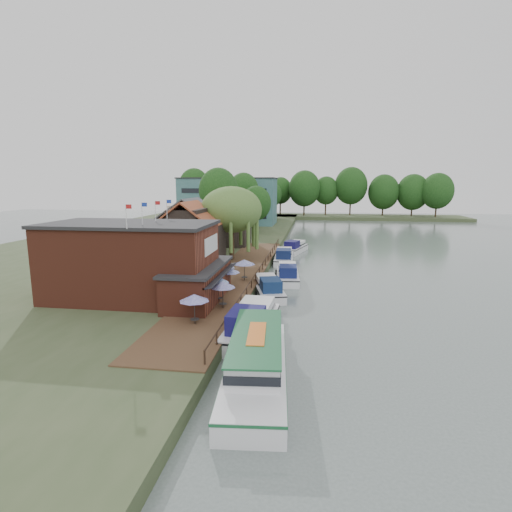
{
  "coord_description": "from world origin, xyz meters",
  "views": [
    {
      "loc": [
        1.04,
        -35.78,
        11.87
      ],
      "look_at": [
        -6.0,
        12.0,
        3.0
      ],
      "focal_mm": 28.0,
      "sensor_mm": 36.0,
      "label": 1
    }
  ],
  "objects_px": {
    "willow": "(232,224)",
    "cruiser_1": "(268,285)",
    "cottage_b": "(191,226)",
    "cruiser_4": "(295,246)",
    "tour_boat": "(256,359)",
    "swan": "(281,371)",
    "pub": "(151,261)",
    "cottage_a": "(190,234)",
    "umbrella_0": "(194,309)",
    "umbrella_5": "(244,270)",
    "hotel_block": "(229,201)",
    "cruiser_3": "(284,255)",
    "umbrella_2": "(219,289)",
    "umbrella_4": "(226,274)",
    "umbrella_3": "(229,279)",
    "cottage_c": "(228,221)",
    "cruiser_2": "(288,272)",
    "umbrella_1": "(223,295)"
  },
  "relations": [
    {
      "from": "tour_boat",
      "to": "swan",
      "type": "height_order",
      "value": "tour_boat"
    },
    {
      "from": "pub",
      "to": "cottage_c",
      "type": "xyz_separation_m",
      "value": [
        0.0,
        34.0,
        0.6
      ]
    },
    {
      "from": "cottage_b",
      "to": "swan",
      "type": "xyz_separation_m",
      "value": [
        17.2,
        -36.45,
        -5.03
      ]
    },
    {
      "from": "umbrella_4",
      "to": "cruiser_3",
      "type": "bearing_deg",
      "value": 75.28
    },
    {
      "from": "cruiser_1",
      "to": "cruiser_3",
      "type": "bearing_deg",
      "value": 73.6
    },
    {
      "from": "cottage_b",
      "to": "cruiser_4",
      "type": "distance_m",
      "value": 18.61
    },
    {
      "from": "cruiser_1",
      "to": "pub",
      "type": "bearing_deg",
      "value": -164.06
    },
    {
      "from": "cottage_b",
      "to": "cruiser_3",
      "type": "bearing_deg",
      "value": -2.64
    },
    {
      "from": "cottage_b",
      "to": "umbrella_1",
      "type": "height_order",
      "value": "cottage_b"
    },
    {
      "from": "umbrella_5",
      "to": "swan",
      "type": "relative_size",
      "value": 5.55
    },
    {
      "from": "umbrella_1",
      "to": "umbrella_4",
      "type": "bearing_deg",
      "value": 100.62
    },
    {
      "from": "cruiser_4",
      "to": "tour_boat",
      "type": "distance_m",
      "value": 46.46
    },
    {
      "from": "hotel_block",
      "to": "umbrella_3",
      "type": "relative_size",
      "value": 10.69
    },
    {
      "from": "cottage_b",
      "to": "willow",
      "type": "xyz_separation_m",
      "value": [
        7.5,
        -5.0,
        0.96
      ]
    },
    {
      "from": "cottage_a",
      "to": "cottage_c",
      "type": "height_order",
      "value": "same"
    },
    {
      "from": "cottage_c",
      "to": "willow",
      "type": "xyz_separation_m",
      "value": [
        3.5,
        -14.0,
        0.96
      ]
    },
    {
      "from": "cottage_a",
      "to": "umbrella_0",
      "type": "distance_m",
      "value": 22.62
    },
    {
      "from": "umbrella_3",
      "to": "tour_boat",
      "type": "height_order",
      "value": "umbrella_3"
    },
    {
      "from": "umbrella_1",
      "to": "cruiser_3",
      "type": "bearing_deg",
      "value": 82.83
    },
    {
      "from": "umbrella_2",
      "to": "umbrella_4",
      "type": "bearing_deg",
      "value": 96.41
    },
    {
      "from": "cruiser_4",
      "to": "tour_boat",
      "type": "relative_size",
      "value": 0.7
    },
    {
      "from": "pub",
      "to": "cruiser_1",
      "type": "distance_m",
      "value": 12.59
    },
    {
      "from": "pub",
      "to": "umbrella_1",
      "type": "distance_m",
      "value": 7.93
    },
    {
      "from": "cottage_a",
      "to": "umbrella_3",
      "type": "height_order",
      "value": "cottage_a"
    },
    {
      "from": "willow",
      "to": "cruiser_1",
      "type": "bearing_deg",
      "value": -63.6
    },
    {
      "from": "cottage_b",
      "to": "cruiser_1",
      "type": "relative_size",
      "value": 1.05
    },
    {
      "from": "umbrella_3",
      "to": "swan",
      "type": "height_order",
      "value": "umbrella_3"
    },
    {
      "from": "umbrella_0",
      "to": "umbrella_1",
      "type": "xyz_separation_m",
      "value": [
        1.25,
        4.26,
        0.0
      ]
    },
    {
      "from": "pub",
      "to": "umbrella_2",
      "type": "distance_m",
      "value": 6.93
    },
    {
      "from": "cottage_b",
      "to": "umbrella_0",
      "type": "xyz_separation_m",
      "value": [
        10.04,
        -31.29,
        -2.96
      ]
    },
    {
      "from": "cruiser_1",
      "to": "cruiser_3",
      "type": "distance_m",
      "value": 18.04
    },
    {
      "from": "pub",
      "to": "umbrella_0",
      "type": "height_order",
      "value": "pub"
    },
    {
      "from": "cruiser_3",
      "to": "cruiser_4",
      "type": "height_order",
      "value": "cruiser_3"
    },
    {
      "from": "umbrella_2",
      "to": "umbrella_4",
      "type": "distance_m",
      "value": 6.41
    },
    {
      "from": "cruiser_2",
      "to": "umbrella_0",
      "type": "bearing_deg",
      "value": -111.89
    },
    {
      "from": "umbrella_2",
      "to": "cruiser_1",
      "type": "distance_m",
      "value": 7.77
    },
    {
      "from": "pub",
      "to": "cottage_a",
      "type": "height_order",
      "value": "cottage_a"
    },
    {
      "from": "cottage_a",
      "to": "swan",
      "type": "distance_m",
      "value": 30.44
    },
    {
      "from": "cottage_a",
      "to": "cruiser_2",
      "type": "distance_m",
      "value": 13.71
    },
    {
      "from": "cruiser_1",
      "to": "tour_boat",
      "type": "distance_m",
      "value": 18.86
    },
    {
      "from": "umbrella_5",
      "to": "cruiser_1",
      "type": "distance_m",
      "value": 3.63
    },
    {
      "from": "cottage_a",
      "to": "cottage_b",
      "type": "xyz_separation_m",
      "value": [
        -3.0,
        10.0,
        0.0
      ]
    },
    {
      "from": "cottage_c",
      "to": "cruiser_3",
      "type": "relative_size",
      "value": 0.88
    },
    {
      "from": "umbrella_0",
      "to": "cottage_c",
      "type": "bearing_deg",
      "value": 98.52
    },
    {
      "from": "pub",
      "to": "umbrella_0",
      "type": "bearing_deg",
      "value": -46.16
    },
    {
      "from": "willow",
      "to": "cottage_a",
      "type": "bearing_deg",
      "value": -131.99
    },
    {
      "from": "cruiser_2",
      "to": "cruiser_4",
      "type": "distance_m",
      "value": 20.94
    },
    {
      "from": "hotel_block",
      "to": "cruiser_2",
      "type": "bearing_deg",
      "value": -71.05
    },
    {
      "from": "hotel_block",
      "to": "cruiser_2",
      "type": "relative_size",
      "value": 2.72
    },
    {
      "from": "hotel_block",
      "to": "cruiser_3",
      "type": "bearing_deg",
      "value": -68.26
    }
  ]
}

